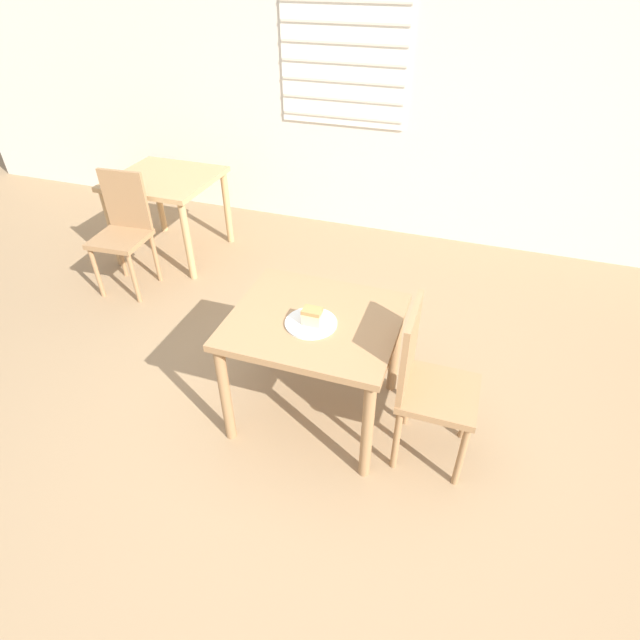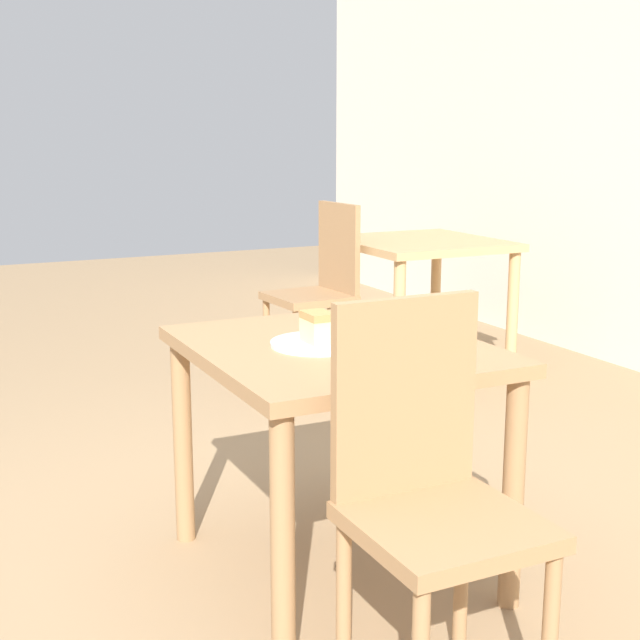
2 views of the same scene
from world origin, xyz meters
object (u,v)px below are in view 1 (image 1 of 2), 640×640
(chair_far_corner, at_px, (123,229))
(plate, at_px, (311,323))
(dining_table_near, at_px, (315,334))
(chair_near_window, at_px, (427,382))
(dining_table_far, at_px, (166,190))
(cake_slice, at_px, (312,316))

(chair_far_corner, height_order, plate, chair_far_corner)
(dining_table_near, height_order, chair_near_window, chair_near_window)
(plate, bearing_deg, dining_table_far, 140.79)
(plate, bearing_deg, chair_far_corner, 153.85)
(plate, relative_size, cake_slice, 2.76)
(chair_near_window, distance_m, chair_far_corner, 2.70)
(chair_far_corner, relative_size, plate, 3.43)
(plate, bearing_deg, dining_table_near, 89.66)
(chair_near_window, bearing_deg, cake_slice, 87.70)
(dining_table_near, distance_m, chair_near_window, 0.64)
(dining_table_near, bearing_deg, dining_table_far, 141.85)
(dining_table_near, distance_m, chair_far_corner, 2.08)
(dining_table_near, relative_size, cake_slice, 9.04)
(chair_far_corner, distance_m, cake_slice, 2.13)
(dining_table_far, bearing_deg, chair_near_window, -31.81)
(dining_table_far, bearing_deg, cake_slice, -39.15)
(chair_near_window, relative_size, chair_far_corner, 1.00)
(chair_near_window, height_order, plate, chair_near_window)
(chair_far_corner, distance_m, plate, 2.11)
(dining_table_near, height_order, chair_far_corner, chair_far_corner)
(dining_table_far, xyz_separation_m, cake_slice, (1.86, -1.52, 0.15))
(chair_far_corner, bearing_deg, dining_table_near, -28.78)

